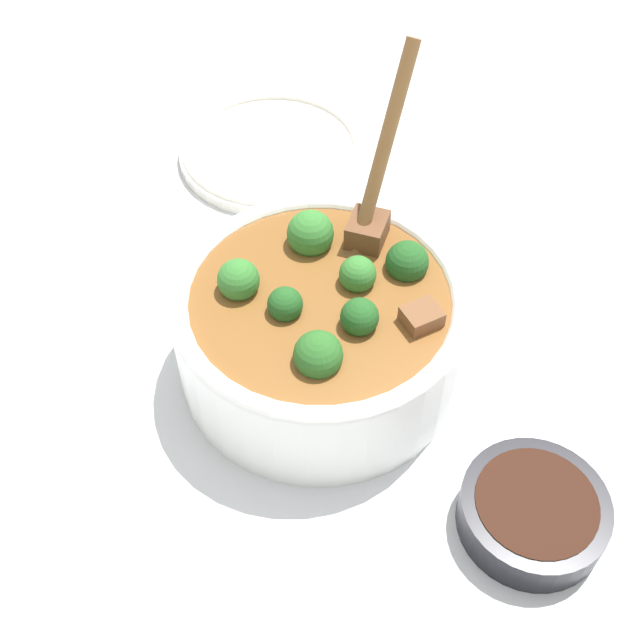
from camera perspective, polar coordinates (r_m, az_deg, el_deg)
ground_plane at (r=0.70m, az=0.00°, el=-3.24°), size 4.00×4.00×0.00m
stew_bowl at (r=0.66m, az=0.05°, el=-0.26°), size 0.25×0.24×0.25m
condiment_bowl at (r=0.63m, az=14.91°, el=-13.01°), size 0.11×0.11×0.03m
empty_plate at (r=0.91m, az=-3.43°, el=12.01°), size 0.20×0.20×0.02m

